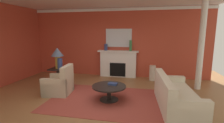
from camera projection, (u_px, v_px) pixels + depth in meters
ground_plane at (98, 100)px, 4.98m from camera, size 9.82×9.82×0.00m
wall_fireplace at (115, 43)px, 7.57m from camera, size 8.16×0.12×3.05m
crown_moulding at (115, 9)px, 7.24m from camera, size 8.16×0.08×0.12m
area_rug at (109, 100)px, 4.97m from camera, size 3.53×2.37×0.01m
fireplace at (118, 64)px, 7.50m from camera, size 1.80×0.35×1.19m
mantel_mirror at (119, 38)px, 7.41m from camera, size 1.16×0.04×0.80m
sofa at (175, 97)px, 4.44m from camera, size 1.05×2.16×0.85m
armchair_near_window at (59, 85)px, 5.44m from camera, size 0.88×0.88×0.95m
coffee_table at (109, 89)px, 4.91m from camera, size 1.00×1.00×0.45m
side_table at (59, 76)px, 6.11m from camera, size 0.56×0.56×0.70m
table_lamp at (57, 54)px, 5.96m from camera, size 0.44×0.44×0.75m
vase_mantel_right at (131, 46)px, 7.20m from camera, size 0.11×0.11×0.46m
vase_mantel_left at (106, 47)px, 7.43m from camera, size 0.15×0.15×0.29m
vase_on_side_table at (60, 64)px, 5.87m from camera, size 0.17×0.17×0.39m
vase_tall_corner at (152, 73)px, 6.96m from camera, size 0.26×0.26×0.64m
book_red_cover at (113, 84)px, 4.97m from camera, size 0.28×0.20×0.06m
column_white at (201, 46)px, 5.71m from camera, size 0.20×0.20×3.05m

